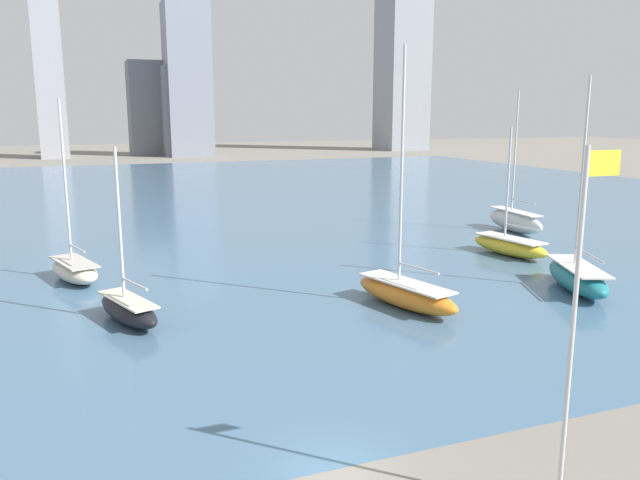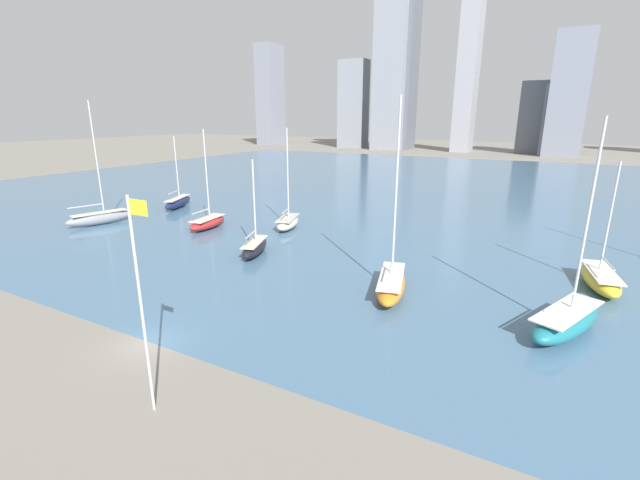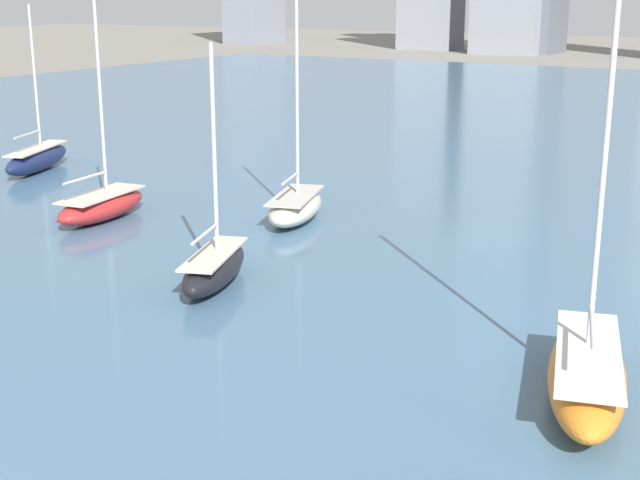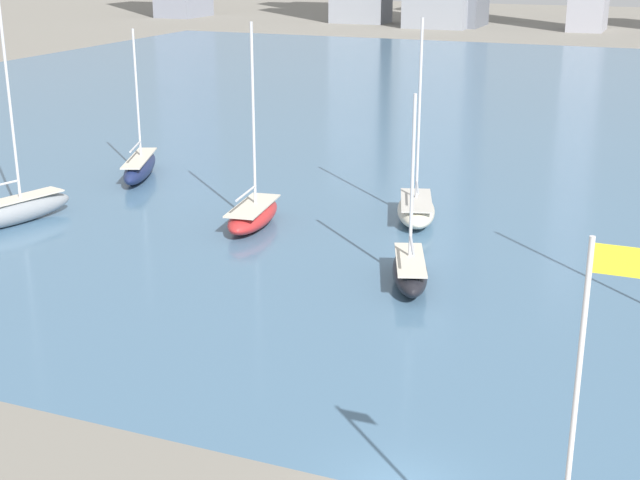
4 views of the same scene
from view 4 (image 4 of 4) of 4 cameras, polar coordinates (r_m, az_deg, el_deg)
harbor_water at (r=95.97m, az=17.85°, el=7.28°), size 180.00×140.00×0.00m
flag_pole at (r=22.66m, az=16.00°, el=-11.90°), size 1.24×0.14×10.99m
sailboat_cream at (r=57.97m, az=6.17°, el=2.02°), size 4.33×7.14×12.86m
sailboat_black at (r=47.11m, az=5.77°, el=-1.91°), size 3.86×6.67×10.04m
sailboat_red at (r=56.64m, az=-4.31°, el=1.67°), size 3.27×7.14×12.71m
sailboat_navy at (r=69.78m, az=-11.46°, el=4.63°), size 4.80×8.52×11.19m
sailboat_gray at (r=60.25m, az=-19.07°, el=1.88°), size 4.08×8.77×16.20m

